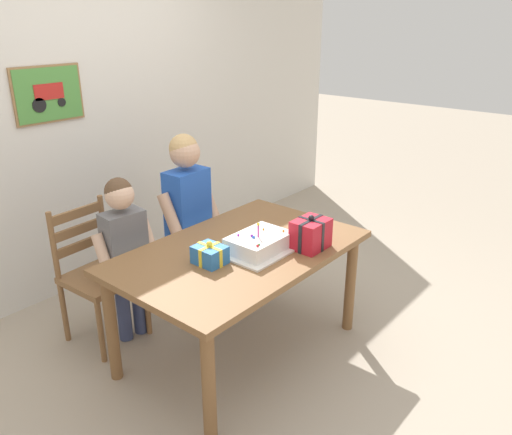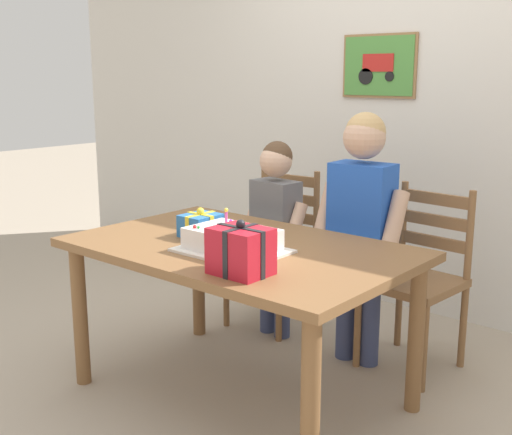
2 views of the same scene
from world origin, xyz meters
name	(u,v)px [view 2 (image 2 of 2)]	position (x,y,z in m)	size (l,w,h in m)	color
ground_plane	(241,395)	(0.00, 0.00, 0.00)	(20.00, 20.00, 0.00)	tan
back_wall	(414,103)	(0.00, 1.61, 1.30)	(6.40, 0.11, 2.60)	silver
dining_table	(240,264)	(0.00, 0.00, 0.64)	(1.51, 0.95, 0.73)	brown
birthday_cake	(232,241)	(0.05, -0.11, 0.78)	(0.44, 0.34, 0.19)	white
gift_box_red_large	(201,225)	(-0.25, 0.00, 0.78)	(0.15, 0.18, 0.14)	#286BB7
gift_box_beside_cake	(241,251)	(0.28, -0.32, 0.82)	(0.22, 0.18, 0.21)	red
chair_left	(275,247)	(-0.46, 0.83, 0.47)	(0.44, 0.44, 0.92)	brown
chair_right	(417,278)	(0.46, 0.83, 0.47)	(0.45, 0.45, 0.92)	brown
child_older	(361,214)	(0.21, 0.67, 0.79)	(0.48, 0.27, 1.29)	#38426B
child_younger	(275,220)	(-0.34, 0.67, 0.68)	(0.42, 0.25, 1.12)	#38426B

